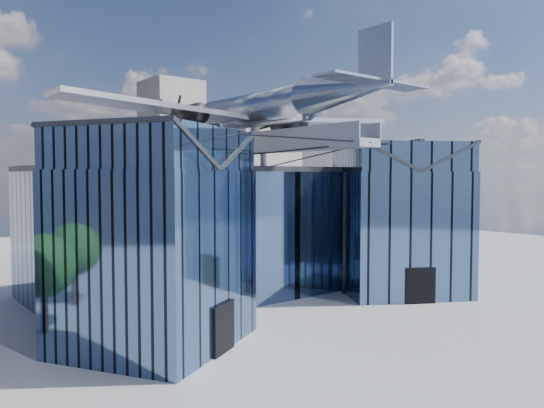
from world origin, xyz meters
TOP-DOWN VIEW (x-y plane):
  - ground_plane at (0.00, 0.00)m, footprint 120.00×120.00m
  - museum at (0.00, 5.82)m, footprint 32.88×24.50m
  - bg_towers at (1.45, 50.49)m, footprint 77.00×24.50m
  - tree_plaza_e at (18.68, -1.37)m, footprint 3.72×3.72m
  - tree_side_e at (22.38, 12.17)m, footprint 4.94×4.94m

SIDE VIEW (x-z plane):
  - ground_plane at x=0.00m, z-range 0.00..0.00m
  - tree_plaza_e at x=18.68m, z-range 0.85..5.69m
  - tree_side_e at x=22.38m, z-range 1.08..7.17m
  - museum at x=0.00m, z-range -3.26..14.34m
  - bg_towers at x=1.45m, z-range -2.99..23.01m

